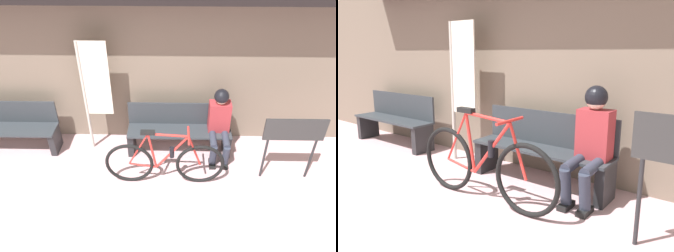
% 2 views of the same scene
% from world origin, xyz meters
% --- Properties ---
extents(storefront_wall, '(12.00, 0.56, 3.20)m').
position_xyz_m(storefront_wall, '(0.00, 2.84, 1.66)').
color(storefront_wall, '#756656').
rests_on(storefront_wall, ground_plane).
extents(park_bench_near, '(1.69, 0.42, 0.85)m').
position_xyz_m(park_bench_near, '(0.26, 2.42, 0.40)').
color(park_bench_near, '#2D3338').
rests_on(park_bench_near, ground_plane).
extents(bicycle, '(1.77, 0.40, 0.97)m').
position_xyz_m(bicycle, '(0.04, 1.65, 0.39)').
color(bicycle, black).
rests_on(bicycle, ground_plane).
extents(person_seated, '(0.34, 0.61, 1.20)m').
position_xyz_m(person_seated, '(0.90, 2.31, 0.69)').
color(person_seated, '#2D3342').
rests_on(person_seated, ground_plane).
extents(park_bench_far, '(1.65, 0.42, 0.85)m').
position_xyz_m(park_bench_far, '(-2.61, 2.42, 0.40)').
color(park_bench_far, '#2D3338').
rests_on(park_bench_far, ground_plane).
extents(banner_pole, '(0.45, 0.05, 1.93)m').
position_xyz_m(banner_pole, '(-1.08, 2.46, 1.20)').
color(banner_pole, '#B7B2A8').
rests_on(banner_pole, ground_plane).
extents(signboard, '(0.87, 0.04, 1.09)m').
position_xyz_m(signboard, '(1.88, 1.79, 0.82)').
color(signboard, '#232326').
rests_on(signboard, ground_plane).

